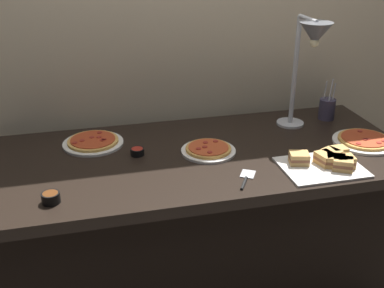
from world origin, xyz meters
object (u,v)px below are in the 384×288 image
Objects in this scene: pizza_plate_raised_stand at (93,142)px; sandwich_platter at (327,162)px; sauce_cup_far at (51,197)px; heat_lamp at (311,46)px; pizza_plate_front at (208,149)px; sauce_cup_near at (137,151)px; serving_spatula at (246,178)px; utensil_holder at (327,109)px; pizza_plate_center at (364,141)px.

pizza_plate_raised_stand is 0.83× the size of sandwich_platter.
heat_lamp is at bearing 16.99° from sauce_cup_far.
heat_lamp is 2.26× the size of pizza_plate_front.
sandwich_platter is (0.96, -0.47, 0.01)m from pizza_plate_raised_stand.
sauce_cup_near reaches higher than serving_spatula.
sandwich_platter is 0.37m from serving_spatula.
pizza_plate_raised_stand and sauce_cup_near have the same top height.
pizza_plate_front is at bearing -161.44° from utensil_holder.
sauce_cup_far is at bearing -172.26° from pizza_plate_center.
sauce_cup_far is (-1.43, -0.19, 0.01)m from pizza_plate_center.
serving_spatula is (-0.67, -0.20, -0.01)m from pizza_plate_center.
sauce_cup_far reaches higher than sauce_cup_near.
heat_lamp reaches higher than sandwich_platter.
pizza_plate_center is 0.33m from utensil_holder.
sauce_cup_near is at bearing 41.55° from sauce_cup_far.
pizza_plate_front is (-0.50, -0.08, -0.43)m from heat_lamp.
pizza_plate_raised_stand is (-1.01, 0.12, -0.43)m from heat_lamp.
pizza_plate_raised_stand is at bearing 139.91° from serving_spatula.
sandwich_platter is 1.14m from sauce_cup_far.
pizza_plate_center is at bearing 31.81° from sandwich_platter.
pizza_plate_front is 3.59× the size of sauce_cup_far.
pizza_plate_center and pizza_plate_raised_stand have the same top height.
pizza_plate_raised_stand is 1.25× the size of utensil_holder.
sauce_cup_near is (-1.06, 0.13, 0.00)m from pizza_plate_center.
serving_spatula is at bearing -39.78° from sauce_cup_near.
utensil_holder is (-0.02, 0.33, 0.05)m from pizza_plate_center.
heat_lamp is at bearing 81.83° from sandwich_platter.
sandwich_platter is 2.07× the size of serving_spatula.
sauce_cup_near is at bearing 172.92° from pizza_plate_center.
sauce_cup_near is (-0.77, 0.31, -0.01)m from sandwich_platter.
utensil_holder is (0.27, 0.51, 0.03)m from sandwich_platter.
pizza_plate_center is 0.34m from sandwich_platter.
serving_spatula is at bearing -74.11° from pizza_plate_front.
sandwich_platter is 1.50× the size of utensil_holder.
heat_lamp is 1.99× the size of pizza_plate_raised_stand.
pizza_plate_raised_stand is 1.73× the size of serving_spatula.
pizza_plate_raised_stand is at bearing 172.97° from heat_lamp.
sandwich_platter reaches higher than pizza_plate_front.
sauce_cup_far is at bearing -138.45° from sauce_cup_near.
utensil_holder is 0.83m from serving_spatula.
pizza_plate_front is at bearing -8.42° from sauce_cup_near.
pizza_plate_front and pizza_plate_raised_stand have the same top height.
sauce_cup_near is at bearing -177.43° from heat_lamp.
heat_lamp is at bearing 145.13° from pizza_plate_center.
pizza_plate_raised_stand is (-0.50, 0.21, 0.00)m from pizza_plate_front.
sandwich_platter is at bearing 0.66° from sauce_cup_far.
pizza_plate_front is 1.10× the size of utensil_holder.
heat_lamp reaches higher than sauce_cup_near.
sauce_cup_near is 1.06m from utensil_holder.
pizza_plate_center is 1.07m from sauce_cup_near.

